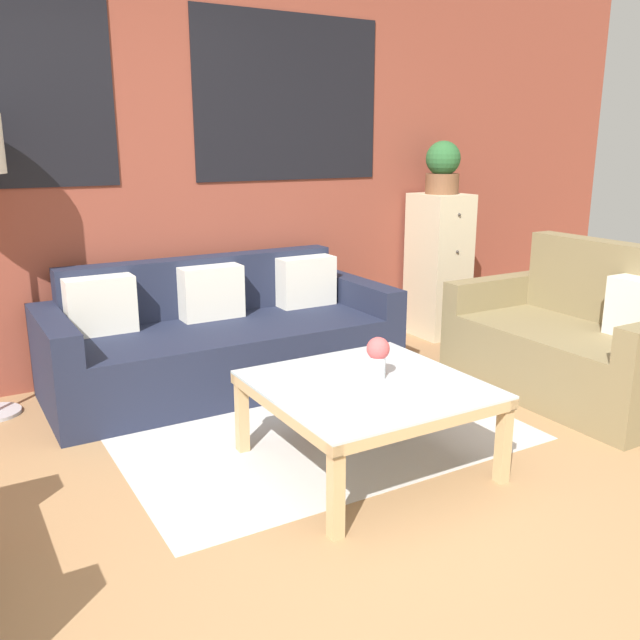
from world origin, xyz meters
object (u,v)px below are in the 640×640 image
couch_dark (222,341)px  coffee_table (367,394)px  flower_vase (378,354)px  drawer_cabinet (438,266)px  potted_plant (443,167)px  settee_vintage (576,345)px

couch_dark → coffee_table: (0.15, -1.42, 0.08)m
flower_vase → coffee_table: bearing=-159.8°
drawer_cabinet → potted_plant: bearing=90.0°
settee_vintage → couch_dark: bearing=145.1°
potted_plant → flower_vase: potted_plant is taller
drawer_cabinet → settee_vintage: bearing=-94.7°
potted_plant → flower_vase: 2.45m
settee_vintage → flower_vase: (-1.58, -0.14, 0.23)m
couch_dark → drawer_cabinet: drawer_cabinet is taller
couch_dark → potted_plant: size_ratio=5.50×
couch_dark → potted_plant: 2.20m
potted_plant → drawer_cabinet: bearing=-90.0°
coffee_table → settee_vintage: bearing=5.6°
potted_plant → settee_vintage: bearing=-94.7°
drawer_cabinet → flower_vase: drawer_cabinet is taller
couch_dark → settee_vintage: (1.81, -1.26, 0.03)m
drawer_cabinet → potted_plant: size_ratio=2.83×
couch_dark → coffee_table: bearing=-84.0°
settee_vintage → drawer_cabinet: (0.12, 1.46, 0.25)m
settee_vintage → potted_plant: (0.12, 1.46, 1.01)m
potted_plant → flower_vase: size_ratio=1.96×
coffee_table → potted_plant: 2.59m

